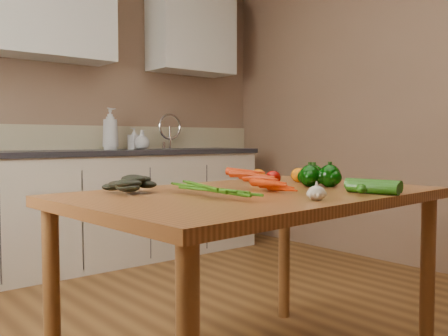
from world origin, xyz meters
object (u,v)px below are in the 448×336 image
(pepper_c, at_px, (330,176))
(table, at_px, (254,213))
(soap_bottle_a, at_px, (110,129))
(tomato_c, at_px, (299,175))
(pepper_a, at_px, (310,176))
(garlic_bulb, at_px, (317,193))
(tomato_a, at_px, (273,178))
(soap_bottle_b, at_px, (134,138))
(tomato_b, at_px, (258,176))
(soap_bottle_c, at_px, (142,140))
(leafy_greens, at_px, (126,180))
(zucchini_b, at_px, (373,188))
(carrot_bunch, at_px, (245,183))
(zucchini_a, at_px, (373,185))
(pepper_b, at_px, (314,175))

(pepper_c, bearing_deg, table, 168.06)
(soap_bottle_a, relative_size, tomato_c, 4.48)
(soap_bottle_a, distance_m, pepper_a, 2.34)
(soap_bottle_a, distance_m, garlic_bulb, 2.73)
(soap_bottle_a, xyz_separation_m, tomato_a, (-0.28, -2.15, -0.26))
(soap_bottle_b, bearing_deg, tomato_b, -27.61)
(pepper_a, xyz_separation_m, tomato_a, (-0.07, 0.16, -0.01))
(soap_bottle_c, xyz_separation_m, leafy_greens, (-1.25, -2.01, -0.15))
(table, height_order, tomato_a, tomato_a)
(zucchini_b, bearing_deg, tomato_c, 73.00)
(carrot_bunch, bearing_deg, tomato_b, 36.54)
(garlic_bulb, relative_size, pepper_c, 0.62)
(soap_bottle_b, distance_m, tomato_a, 2.26)
(tomato_c, relative_size, zucchini_b, 0.38)
(pepper_c, bearing_deg, soap_bottle_a, 85.99)
(soap_bottle_a, xyz_separation_m, soap_bottle_b, (0.24, 0.04, -0.08))
(soap_bottle_b, xyz_separation_m, pepper_a, (-0.46, -2.35, -0.17))
(carrot_bunch, relative_size, pepper_c, 2.80)
(pepper_c, relative_size, tomato_c, 1.26)
(zucchini_a, bearing_deg, carrot_bunch, 146.01)
(leafy_greens, bearing_deg, tomato_a, -8.96)
(leafy_greens, bearing_deg, pepper_c, -22.67)
(garlic_bulb, distance_m, tomato_a, 0.58)
(soap_bottle_c, bearing_deg, table, -137.39)
(carrot_bunch, bearing_deg, tomato_a, 23.96)
(soap_bottle_c, relative_size, pepper_b, 1.80)
(soap_bottle_a, height_order, carrot_bunch, soap_bottle_a)
(tomato_c, bearing_deg, soap_bottle_c, 79.84)
(tomato_b, bearing_deg, soap_bottle_a, 82.30)
(pepper_a, distance_m, zucchini_b, 0.35)
(table, distance_m, zucchini_a, 0.48)
(zucchini_b, bearing_deg, pepper_a, 83.32)
(soap_bottle_c, bearing_deg, carrot_bunch, -138.70)
(soap_bottle_c, height_order, pepper_c, soap_bottle_c)
(pepper_c, height_order, zucchini_b, pepper_c)
(soap_bottle_a, distance_m, soap_bottle_c, 0.29)
(soap_bottle_b, height_order, garlic_bulb, soap_bottle_b)
(carrot_bunch, bearing_deg, soap_bottle_a, 72.19)
(pepper_b, bearing_deg, pepper_c, -96.17)
(soap_bottle_b, height_order, zucchini_b, soap_bottle_b)
(tomato_b, bearing_deg, garlic_bulb, -116.59)
(carrot_bunch, bearing_deg, leafy_greens, 140.21)
(table, relative_size, pepper_b, 16.58)
(pepper_b, distance_m, pepper_c, 0.10)
(table, height_order, pepper_b, pepper_b)
(soap_bottle_b, xyz_separation_m, carrot_bunch, (-0.85, -2.36, -0.18))
(tomato_a, bearing_deg, tomato_c, 2.35)
(tomato_c, bearing_deg, zucchini_b, -107.00)
(pepper_a, relative_size, tomato_b, 1.29)
(leafy_greens, height_order, pepper_c, leafy_greens)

